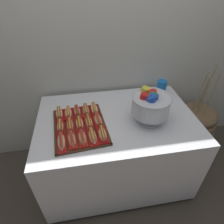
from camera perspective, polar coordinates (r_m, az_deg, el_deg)
ground_plane at (r=2.18m, az=1.13°, el=-17.46°), size 10.00×10.00×0.00m
back_wall at (r=1.85m, az=-1.66°, el=22.34°), size 6.00×0.10×2.60m
buffet_table at (r=1.86m, az=1.28°, el=-10.32°), size 1.35×0.90×0.76m
floor_vase at (r=2.44m, az=23.27°, el=-4.96°), size 0.49×0.49×1.10m
serving_tray at (r=1.54m, az=-9.66°, el=-4.35°), size 0.45×0.56×0.01m
hot_dog_0 at (r=1.40m, az=-15.06°, el=-8.76°), size 0.08×0.19×0.06m
hot_dog_1 at (r=1.40m, az=-12.01°, el=-8.21°), size 0.08×0.16×0.06m
hot_dog_2 at (r=1.40m, az=-8.94°, el=-7.78°), size 0.08×0.16×0.06m
hot_dog_3 at (r=1.40m, az=-5.89°, el=-7.29°), size 0.08×0.18×0.06m
hot_dog_4 at (r=1.41m, az=-2.88°, el=-6.75°), size 0.08×0.17×0.06m
hot_dog_5 at (r=1.52m, az=-15.38°, el=-4.33°), size 0.07×0.16×0.06m
hot_dog_6 at (r=1.52m, az=-12.57°, el=-3.96°), size 0.07×0.17×0.06m
hot_dog_7 at (r=1.52m, az=-9.78°, el=-3.50°), size 0.08×0.17×0.06m
hot_dog_8 at (r=1.52m, az=-6.99°, el=-3.06°), size 0.08×0.18×0.06m
hot_dog_9 at (r=1.53m, az=-4.23°, el=-2.58°), size 0.08×0.17×0.06m
hot_dog_10 at (r=1.65m, az=-15.64°, el=-0.61°), size 0.08×0.17×0.06m
hot_dog_11 at (r=1.65m, az=-13.05°, el=-0.32°), size 0.08×0.16×0.06m
hot_dog_12 at (r=1.65m, az=-10.49°, el=0.14°), size 0.07×0.16×0.06m
hot_dog_13 at (r=1.65m, az=-7.92°, el=0.51°), size 0.07×0.17×0.06m
hot_dog_14 at (r=1.66m, az=-5.36°, el=0.88°), size 0.07×0.16×0.06m
punch_bowl at (r=1.53m, az=11.54°, el=2.21°), size 0.31×0.31×0.27m
cup_stack at (r=1.94m, az=14.71°, el=7.10°), size 0.09×0.09×0.15m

